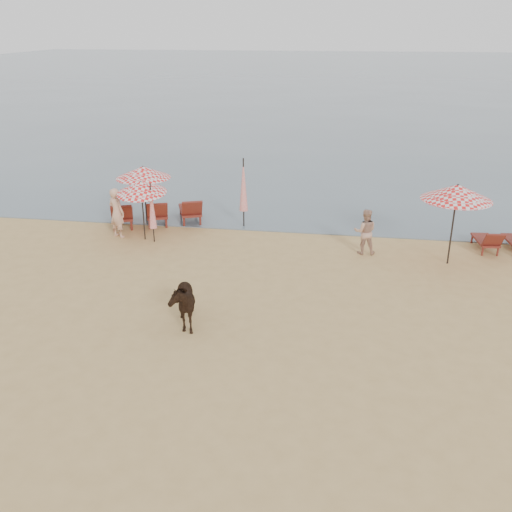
{
  "coord_description": "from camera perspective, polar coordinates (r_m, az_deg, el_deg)",
  "views": [
    {
      "loc": [
        2.21,
        -9.18,
        7.0
      ],
      "look_at": [
        0.0,
        5.0,
        1.1
      ],
      "focal_mm": 40.0,
      "sensor_mm": 36.0,
      "label": 1
    }
  ],
  "objects": [
    {
      "name": "umbrella_open_left_a",
      "position": [
        21.08,
        -11.22,
        8.22
      ],
      "size": [
        1.96,
        1.96,
        2.23
      ],
      "rotation": [
        0.0,
        0.0,
        -0.28
      ],
      "color": "black",
      "rests_on": "ground"
    },
    {
      "name": "ground",
      "position": [
        11.75,
        -3.88,
        -14.26
      ],
      "size": [
        120.0,
        120.0,
        0.0
      ],
      "primitive_type": "plane",
      "color": "tan",
      "rests_on": "ground"
    },
    {
      "name": "beachgoer_right_a",
      "position": [
        18.7,
        10.85,
        2.41
      ],
      "size": [
        0.75,
        0.6,
        1.5
      ],
      "primitive_type": "imported",
      "rotation": [
        0.0,
        0.0,
        3.18
      ],
      "color": "tan",
      "rests_on": "ground"
    },
    {
      "name": "umbrella_open_left_b",
      "position": [
        19.64,
        -11.42,
        6.74
      ],
      "size": [
        1.69,
        1.72,
        2.15
      ],
      "rotation": [
        0.0,
        0.0,
        0.39
      ],
      "color": "black",
      "rests_on": "ground"
    },
    {
      "name": "beachgoer_left",
      "position": [
        20.39,
        -13.76,
        4.23
      ],
      "size": [
        0.76,
        0.66,
        1.76
      ],
      "primitive_type": "imported",
      "rotation": [
        0.0,
        0.0,
        2.69
      ],
      "color": "tan",
      "rests_on": "ground"
    },
    {
      "name": "sea",
      "position": [
        89.48,
        7.8,
        17.66
      ],
      "size": [
        160.0,
        140.0,
        0.06
      ],
      "primitive_type": "cube",
      "color": "#51606B",
      "rests_on": "ground"
    },
    {
      "name": "cow",
      "position": [
        14.14,
        -7.57,
        -4.51
      ],
      "size": [
        1.24,
        1.7,
        1.31
      ],
      "primitive_type": "imported",
      "rotation": [
        0.0,
        0.0,
        0.39
      ],
      "color": "black",
      "rests_on": "ground"
    },
    {
      "name": "lounger_cluster_left",
      "position": [
        21.47,
        -9.89,
        4.37
      ],
      "size": [
        3.71,
        2.93,
        0.71
      ],
      "rotation": [
        0.0,
        0.0,
        0.36
      ],
      "color": "maroon",
      "rests_on": "ground"
    },
    {
      "name": "umbrella_closed_left",
      "position": [
        19.52,
        -10.38,
        4.92
      ],
      "size": [
        0.25,
        0.25,
        2.07
      ],
      "rotation": [
        0.0,
        0.0,
        0.27
      ],
      "color": "black",
      "rests_on": "ground"
    },
    {
      "name": "umbrella_closed_right",
      "position": [
        20.63,
        -1.26,
        7.09
      ],
      "size": [
        0.31,
        0.31,
        2.56
      ],
      "rotation": [
        0.0,
        0.0,
        0.05
      ],
      "color": "black",
      "rests_on": "ground"
    },
    {
      "name": "umbrella_open_right",
      "position": [
        18.1,
        19.47,
        6.03
      ],
      "size": [
        2.1,
        2.1,
        2.56
      ],
      "rotation": [
        0.0,
        0.0,
        0.42
      ],
      "color": "black",
      "rests_on": "ground"
    }
  ]
}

